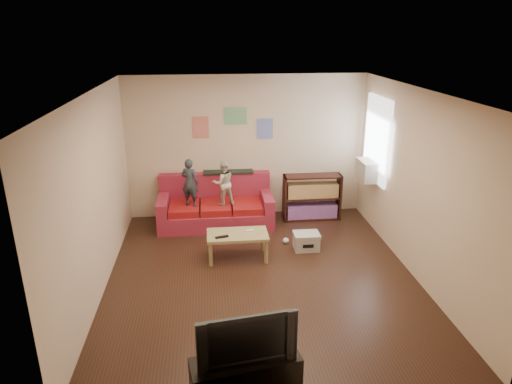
{
  "coord_description": "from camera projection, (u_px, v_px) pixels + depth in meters",
  "views": [
    {
      "loc": [
        -0.72,
        -5.9,
        3.48
      ],
      "look_at": [
        0.0,
        0.8,
        1.05
      ],
      "focal_mm": 32.0,
      "sensor_mm": 36.0,
      "label": 1
    }
  ],
  "objects": [
    {
      "name": "file_box",
      "position": [
        306.0,
        241.0,
        7.56
      ],
      "size": [
        0.42,
        0.32,
        0.29
      ],
      "color": "beige",
      "rests_on": "ground"
    },
    {
      "name": "artwork_right",
      "position": [
        265.0,
        129.0,
        8.55
      ],
      "size": [
        0.3,
        0.01,
        0.38
      ],
      "primitive_type": "cube",
      "color": "#727FCC",
      "rests_on": "room_shell"
    },
    {
      "name": "artwork_left",
      "position": [
        201.0,
        127.0,
        8.42
      ],
      "size": [
        0.3,
        0.01,
        0.4
      ],
      "primitive_type": "cube",
      "color": "#D87266",
      "rests_on": "room_shell"
    },
    {
      "name": "child_b",
      "position": [
        223.0,
        183.0,
        8.21
      ],
      "size": [
        0.47,
        0.4,
        0.82
      ],
      "primitive_type": "imported",
      "rotation": [
        0.0,
        0.0,
        3.4
      ],
      "color": "beige",
      "rests_on": "sofa"
    },
    {
      "name": "tv_stand",
      "position": [
        246.0,
        376.0,
        4.56
      ],
      "size": [
        1.14,
        0.55,
        0.41
      ],
      "primitive_type": "cube",
      "rotation": [
        0.0,
        0.0,
        0.18
      ],
      "color": "black",
      "rests_on": "ground"
    },
    {
      "name": "remote",
      "position": [
        222.0,
        237.0,
        7.03
      ],
      "size": [
        0.21,
        0.1,
        0.02
      ],
      "primitive_type": "cube",
      "rotation": [
        0.0,
        0.0,
        0.25
      ],
      "color": "black",
      "rests_on": "coffee_table"
    },
    {
      "name": "tissue",
      "position": [
        286.0,
        241.0,
        7.79
      ],
      "size": [
        0.12,
        0.12,
        0.1
      ],
      "primitive_type": "sphere",
      "rotation": [
        0.0,
        0.0,
        -0.14
      ],
      "color": "silver",
      "rests_on": "ground"
    },
    {
      "name": "bookshelf",
      "position": [
        312.0,
        199.0,
        8.72
      ],
      "size": [
        1.09,
        0.33,
        0.87
      ],
      "color": "black",
      "rests_on": "ground"
    },
    {
      "name": "room_shell",
      "position": [
        262.0,
        191.0,
        6.31
      ],
      "size": [
        4.52,
        5.02,
        2.72
      ],
      "color": "#351F14",
      "rests_on": "ground"
    },
    {
      "name": "child_a",
      "position": [
        190.0,
        183.0,
        8.14
      ],
      "size": [
        0.38,
        0.32,
        0.88
      ],
      "primitive_type": "imported",
      "rotation": [
        0.0,
        0.0,
        2.73
      ],
      "color": "#2C343B",
      "rests_on": "sofa"
    },
    {
      "name": "ac_unit",
      "position": [
        367.0,
        170.0,
        8.16
      ],
      "size": [
        0.28,
        0.55,
        0.35
      ],
      "primitive_type": "cube",
      "color": "#B7B2A3",
      "rests_on": "window"
    },
    {
      "name": "television",
      "position": [
        245.0,
        335.0,
        4.39
      ],
      "size": [
        0.98,
        0.26,
        0.56
      ],
      "primitive_type": "imported",
      "rotation": [
        0.0,
        0.0,
        0.14
      ],
      "color": "black",
      "rests_on": "tv_stand"
    },
    {
      "name": "coffee_table",
      "position": [
        238.0,
        237.0,
        7.2
      ],
      "size": [
        0.96,
        0.53,
        0.43
      ],
      "color": "tan",
      "rests_on": "ground"
    },
    {
      "name": "sofa",
      "position": [
        216.0,
        208.0,
        8.54
      ],
      "size": [
        2.1,
        0.97,
        0.92
      ],
      "color": "#9E243F",
      "rests_on": "ground"
    },
    {
      "name": "window",
      "position": [
        377.0,
        139.0,
        7.98
      ],
      "size": [
        0.04,
        1.08,
        1.48
      ],
      "primitive_type": "cube",
      "color": "white",
      "rests_on": "room_shell"
    },
    {
      "name": "artwork_center",
      "position": [
        236.0,
        116.0,
        8.41
      ],
      "size": [
        0.42,
        0.01,
        0.32
      ],
      "primitive_type": "cube",
      "color": "#72B27F",
      "rests_on": "room_shell"
    },
    {
      "name": "game_controller",
      "position": [
        250.0,
        231.0,
        7.24
      ],
      "size": [
        0.14,
        0.06,
        0.03
      ],
      "primitive_type": "cube",
      "rotation": [
        0.0,
        0.0,
        0.21
      ],
      "color": "white",
      "rests_on": "coffee_table"
    }
  ]
}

